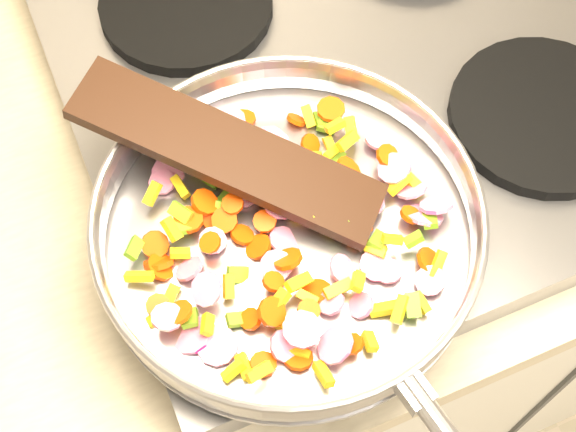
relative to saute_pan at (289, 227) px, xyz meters
name	(u,v)px	position (x,y,z in m)	size (l,w,h in m)	color
cooktop	(355,74)	(0.15, 0.17, -0.06)	(0.60, 0.60, 0.04)	#939399
grate_fl	(287,212)	(0.01, 0.03, -0.04)	(0.19, 0.19, 0.02)	black
grate_fr	(543,115)	(0.29, 0.03, -0.04)	(0.19, 0.19, 0.02)	black
grate_bl	(186,4)	(0.01, 0.31, -0.04)	(0.19, 0.19, 0.02)	black
saute_pan	(289,227)	(0.00, 0.00, 0.00)	(0.38, 0.55, 0.05)	#9E9EA5
vegetable_heap	(286,229)	(0.00, 0.00, -0.01)	(0.30, 0.29, 0.05)	yellow
wooden_spatula	(228,152)	(-0.03, 0.08, 0.02)	(0.29, 0.07, 0.01)	black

